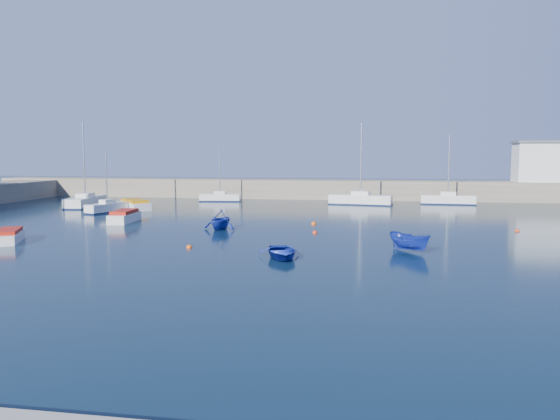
% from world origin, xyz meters
% --- Properties ---
extents(ground, '(220.00, 220.00, 0.00)m').
position_xyz_m(ground, '(0.00, 0.00, 0.00)').
color(ground, black).
rests_on(ground, ground).
extents(back_wall, '(96.00, 4.50, 2.60)m').
position_xyz_m(back_wall, '(0.00, 46.00, 1.30)').
color(back_wall, '#7B725E').
rests_on(back_wall, ground).
extents(harbor_office, '(10.00, 4.00, 5.00)m').
position_xyz_m(harbor_office, '(30.00, 46.00, 5.10)').
color(harbor_office, silver).
rests_on(harbor_office, back_wall).
extents(sailboat_3, '(3.00, 5.29, 6.85)m').
position_xyz_m(sailboat_3, '(-21.20, 24.33, 0.55)').
color(sailboat_3, silver).
rests_on(sailboat_3, ground).
extents(sailboat_4, '(2.95, 7.80, 9.90)m').
position_xyz_m(sailboat_4, '(-26.79, 29.84, 0.64)').
color(sailboat_4, silver).
rests_on(sailboat_4, ground).
extents(sailboat_5, '(5.41, 2.08, 7.03)m').
position_xyz_m(sailboat_5, '(-13.05, 39.39, 0.54)').
color(sailboat_5, silver).
rests_on(sailboat_5, ground).
extents(sailboat_6, '(7.83, 3.32, 9.94)m').
position_xyz_m(sailboat_6, '(5.23, 37.83, 0.67)').
color(sailboat_6, silver).
rests_on(sailboat_6, ground).
extents(sailboat_7, '(6.58, 2.14, 8.60)m').
position_xyz_m(sailboat_7, '(15.88, 40.06, 0.63)').
color(sailboat_7, silver).
rests_on(sailboat_7, ground).
extents(motorboat_0, '(3.11, 4.39, 0.93)m').
position_xyz_m(motorboat_0, '(-18.77, 4.90, 0.44)').
color(motorboat_0, silver).
rests_on(motorboat_0, ground).
extents(motorboat_1, '(1.98, 4.68, 1.12)m').
position_xyz_m(motorboat_1, '(-15.70, 16.86, 0.53)').
color(motorboat_1, silver).
rests_on(motorboat_1, ground).
extents(motorboat_2, '(5.15, 5.42, 1.14)m').
position_xyz_m(motorboat_2, '(-19.64, 27.76, 0.54)').
color(motorboat_2, silver).
rests_on(motorboat_2, ground).
extents(dinghy_center, '(3.51, 4.17, 0.74)m').
position_xyz_m(dinghy_center, '(1.29, 2.23, 0.37)').
color(dinghy_center, '#162998').
rests_on(dinghy_center, ground).
extents(dinghy_left, '(3.30, 3.64, 1.67)m').
position_xyz_m(dinghy_left, '(-5.73, 13.68, 0.83)').
color(dinghy_left, '#162998').
rests_on(dinghy_left, ground).
extents(dinghy_right, '(3.11, 3.12, 1.24)m').
position_xyz_m(dinghy_right, '(9.05, 5.82, 0.62)').
color(dinghy_right, '#162998').
rests_on(dinghy_right, ground).
extents(buoy_0, '(0.41, 0.41, 0.41)m').
position_xyz_m(buoy_0, '(-5.37, 4.78, 0.00)').
color(buoy_0, '#DF500B').
rests_on(buoy_0, ground).
extents(buoy_1, '(0.41, 0.41, 0.41)m').
position_xyz_m(buoy_1, '(2.21, 12.91, 0.00)').
color(buoy_1, red).
rests_on(buoy_1, ground).
extents(buoy_3, '(0.48, 0.48, 0.48)m').
position_xyz_m(buoy_3, '(1.54, 18.30, 0.00)').
color(buoy_3, '#DF500B').
rests_on(buoy_3, ground).
extents(buoy_4, '(0.39, 0.39, 0.39)m').
position_xyz_m(buoy_4, '(18.23, 16.60, 0.00)').
color(buoy_4, red).
rests_on(buoy_4, ground).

